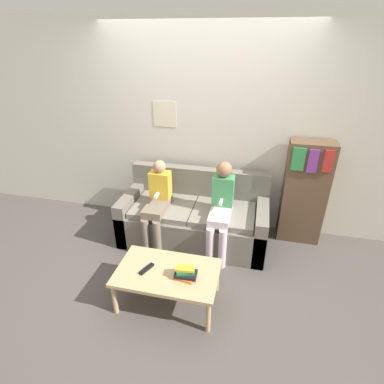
{
  "coord_description": "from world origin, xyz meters",
  "views": [
    {
      "loc": [
        0.69,
        -2.59,
        2.34
      ],
      "look_at": [
        0.0,
        0.39,
        0.74
      ],
      "focal_mm": 28.0,
      "sensor_mm": 36.0,
      "label": 1
    }
  ],
  "objects_px": {
    "coffee_table": "(167,274)",
    "person_right": "(221,206)",
    "person_left": "(157,202)",
    "couch": "(194,218)",
    "bookshelf": "(304,193)",
    "tv_remote": "(147,269)"
  },
  "relations": [
    {
      "from": "couch",
      "to": "person_right",
      "type": "relative_size",
      "value": 1.59
    },
    {
      "from": "coffee_table",
      "to": "person_left",
      "type": "height_order",
      "value": "person_left"
    },
    {
      "from": "couch",
      "to": "tv_remote",
      "type": "bearing_deg",
      "value": -100.99
    },
    {
      "from": "person_right",
      "to": "tv_remote",
      "type": "distance_m",
      "value": 1.1
    },
    {
      "from": "person_left",
      "to": "person_right",
      "type": "relative_size",
      "value": 0.95
    },
    {
      "from": "couch",
      "to": "tv_remote",
      "type": "relative_size",
      "value": 10.34
    },
    {
      "from": "coffee_table",
      "to": "person_right",
      "type": "xyz_separation_m",
      "value": [
        0.37,
        0.89,
        0.29
      ]
    },
    {
      "from": "person_left",
      "to": "couch",
      "type": "bearing_deg",
      "value": 26.52
    },
    {
      "from": "bookshelf",
      "to": "tv_remote",
      "type": "bearing_deg",
      "value": -136.69
    },
    {
      "from": "couch",
      "to": "person_right",
      "type": "bearing_deg",
      "value": -28.61
    },
    {
      "from": "coffee_table",
      "to": "tv_remote",
      "type": "height_order",
      "value": "tv_remote"
    },
    {
      "from": "person_right",
      "to": "couch",
      "type": "bearing_deg",
      "value": 151.39
    },
    {
      "from": "couch",
      "to": "person_right",
      "type": "xyz_separation_m",
      "value": [
        0.35,
        -0.19,
        0.34
      ]
    },
    {
      "from": "bookshelf",
      "to": "person_left",
      "type": "bearing_deg",
      "value": -163.09
    },
    {
      "from": "couch",
      "to": "bookshelf",
      "type": "xyz_separation_m",
      "value": [
        1.29,
        0.31,
        0.36
      ]
    },
    {
      "from": "bookshelf",
      "to": "couch",
      "type": "bearing_deg",
      "value": -166.35
    },
    {
      "from": "couch",
      "to": "person_left",
      "type": "relative_size",
      "value": 1.67
    },
    {
      "from": "couch",
      "to": "bookshelf",
      "type": "relative_size",
      "value": 1.37
    },
    {
      "from": "tv_remote",
      "to": "bookshelf",
      "type": "distance_m",
      "value": 2.09
    },
    {
      "from": "person_left",
      "to": "person_right",
      "type": "height_order",
      "value": "person_right"
    },
    {
      "from": "person_right",
      "to": "bookshelf",
      "type": "xyz_separation_m",
      "value": [
        0.94,
        0.5,
        0.02
      ]
    },
    {
      "from": "coffee_table",
      "to": "person_left",
      "type": "relative_size",
      "value": 0.9
    }
  ]
}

